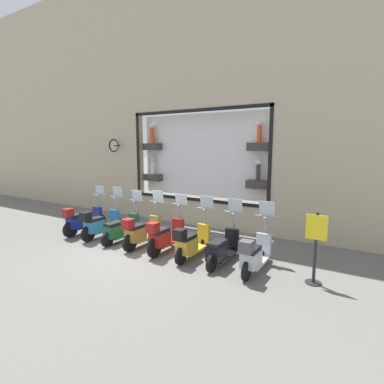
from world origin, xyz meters
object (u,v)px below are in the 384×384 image
Objects in this scene: scooter_silver_0 at (254,255)px; shop_sign_post at (315,246)px; scooter_black_1 at (222,249)px; scooter_navy_7 at (82,220)px; scooter_olive_4 at (141,232)px; scooter_green_5 at (120,229)px; scooter_red_3 at (165,236)px; scooter_teal_6 at (100,224)px; scooter_yellow_2 at (191,242)px.

shop_sign_post is (0.14, -1.34, 0.41)m from scooter_silver_0.
scooter_navy_7 is (-0.05, 5.38, 0.07)m from scooter_black_1.
scooter_olive_4 reaches higher than scooter_green_5.
scooter_red_3 is 0.90m from scooter_olive_4.
scooter_navy_7 is (-0.00, 3.59, -0.00)m from scooter_red_3.
scooter_teal_6 is (-0.05, 4.48, 0.06)m from scooter_black_1.
scooter_silver_0 is 6.27m from scooter_navy_7.
scooter_olive_4 is at bearing 91.43° from shop_sign_post.
scooter_green_5 is 1.79m from scooter_navy_7.
scooter_black_1 is 0.99× the size of scooter_olive_4.
scooter_red_3 reaches higher than scooter_green_5.
scooter_navy_7 is at bearing 90.54° from scooter_black_1.
shop_sign_post reaches higher than scooter_green_5.
scooter_red_3 is at bearing -89.98° from scooter_navy_7.
shop_sign_post is at bearing -84.25° from scooter_silver_0.
scooter_teal_6 is (0.01, 3.59, 0.02)m from scooter_yellow_2.
scooter_red_3 is (0.01, 0.90, 0.03)m from scooter_yellow_2.
scooter_silver_0 is 0.99× the size of scooter_teal_6.
scooter_teal_6 is at bearing 89.85° from scooter_yellow_2.
scooter_yellow_2 is at bearing -91.35° from scooter_green_5.
scooter_yellow_2 is 1.79m from scooter_olive_4.
scooter_olive_4 is (0.01, 3.59, 0.02)m from scooter_silver_0.
scooter_navy_7 is (0.00, 0.90, 0.01)m from scooter_teal_6.
scooter_silver_0 is at bearing -90.31° from scooter_red_3.
shop_sign_post is at bearing -89.09° from scooter_navy_7.
scooter_green_5 is at bearing 88.42° from scooter_red_3.
scooter_green_5 is at bearing 90.01° from scooter_black_1.
scooter_black_1 reaches higher than scooter_green_5.
scooter_black_1 is at bearing -89.30° from scooter_teal_6.
scooter_olive_4 reaches higher than scooter_navy_7.
scooter_green_5 is (0.05, 1.79, -0.07)m from scooter_red_3.
scooter_yellow_2 reaches higher than scooter_green_5.
scooter_silver_0 is at bearing -90.82° from scooter_green_5.
scooter_olive_4 is at bearing 89.80° from scooter_silver_0.
scooter_black_1 is at bearing 85.87° from scooter_silver_0.
scooter_teal_6 reaches higher than scooter_yellow_2.
scooter_yellow_2 is at bearing 92.45° from shop_sign_post.
scooter_olive_4 reaches higher than scooter_silver_0.
scooter_yellow_2 is at bearing 94.08° from scooter_black_1.
scooter_silver_0 reaches higher than shop_sign_post.
scooter_yellow_2 is 0.99× the size of scooter_navy_7.
scooter_silver_0 reaches higher than scooter_green_5.
scooter_black_1 is 0.99× the size of scooter_red_3.
scooter_yellow_2 is 3.59m from scooter_teal_6.
scooter_navy_7 reaches higher than scooter_red_3.
scooter_silver_0 is 1.10× the size of shop_sign_post.
scooter_black_1 is at bearing -88.40° from scooter_red_3.
scooter_green_5 is at bearing -86.53° from scooter_teal_6.
scooter_olive_4 is 0.90m from scooter_green_5.
scooter_silver_0 is 5.38m from scooter_teal_6.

